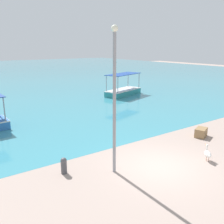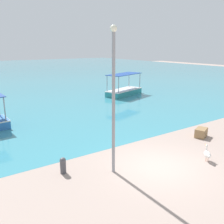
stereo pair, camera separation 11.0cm
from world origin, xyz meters
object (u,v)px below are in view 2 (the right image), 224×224
at_px(pelican, 207,154).
at_px(lamp_post, 114,95).
at_px(mooring_bollard, 63,165).
at_px(fishing_boat_center, 124,91).
at_px(cargo_crate, 201,133).

xyz_separation_m(pelican, lamp_post, (-4.35, 1.70, 3.10)).
bearing_deg(mooring_bollard, pelican, -24.32).
xyz_separation_m(fishing_boat_center, pelican, (-6.76, -15.76, -0.12)).
xyz_separation_m(lamp_post, mooring_bollard, (-1.91, 1.12, -3.08)).
bearing_deg(pelican, fishing_boat_center, 66.77).
relative_size(fishing_boat_center, mooring_bollard, 6.90).
height_order(fishing_boat_center, pelican, fishing_boat_center).
distance_m(pelican, lamp_post, 5.60).
bearing_deg(cargo_crate, fishing_boat_center, 72.85).
xyz_separation_m(fishing_boat_center, mooring_bollard, (-13.02, -12.93, -0.10)).
height_order(mooring_bollard, cargo_crate, mooring_bollard).
bearing_deg(lamp_post, pelican, -21.38).
height_order(fishing_boat_center, cargo_crate, fishing_boat_center).
distance_m(mooring_bollard, cargo_crate, 8.88).
distance_m(pelican, cargo_crate, 3.47).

